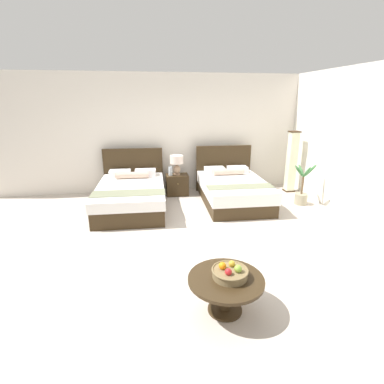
{
  "coord_description": "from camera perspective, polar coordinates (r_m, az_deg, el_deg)",
  "views": [
    {
      "loc": [
        -0.78,
        -4.35,
        2.23
      ],
      "look_at": [
        0.0,
        0.48,
        0.67
      ],
      "focal_mm": 27.32,
      "sensor_mm": 36.0,
      "label": 1
    }
  ],
  "objects": [
    {
      "name": "bed_near_corner",
      "position": [
        6.61,
        7.9,
        0.53
      ],
      "size": [
        1.42,
        2.11,
        1.13
      ],
      "color": "#362715",
      "rests_on": "ground"
    },
    {
      "name": "table_lamp",
      "position": [
        6.96,
        -3.01,
        5.86
      ],
      "size": [
        0.32,
        0.32,
        0.46
      ],
      "color": "tan",
      "rests_on": "nightstand"
    },
    {
      "name": "wall_back",
      "position": [
        7.37,
        -3.11,
        11.32
      ],
      "size": [
        9.85,
        0.12,
        2.82
      ],
      "primitive_type": "cube",
      "color": "white",
      "rests_on": "ground"
    },
    {
      "name": "fruit_bowl",
      "position": [
        3.24,
        7.42,
        -15.29
      ],
      "size": [
        0.39,
        0.39,
        0.16
      ],
      "color": "olive",
      "rests_on": "coffee_table"
    },
    {
      "name": "floor_lamp_corner",
      "position": [
        7.63,
        18.85,
        5.57
      ],
      "size": [
        0.24,
        0.24,
        1.5
      ],
      "color": "#342111",
      "rests_on": "ground"
    },
    {
      "name": "coffee_table",
      "position": [
        3.3,
        6.6,
        -17.61
      ],
      "size": [
        0.82,
        0.82,
        0.41
      ],
      "color": "#362715",
      "rests_on": "ground"
    },
    {
      "name": "vase",
      "position": [
        6.93,
        -4.23,
        4.11
      ],
      "size": [
        0.09,
        0.09,
        0.21
      ],
      "color": "#B5BDC5",
      "rests_on": "nightstand"
    },
    {
      "name": "nightstand",
      "position": [
        7.07,
        -2.92,
        1.44
      ],
      "size": [
        0.52,
        0.41,
        0.5
      ],
      "color": "#362715",
      "rests_on": "ground"
    },
    {
      "name": "bed_near_window",
      "position": [
        6.34,
        -11.73,
        -0.46
      ],
      "size": [
        1.45,
        2.23,
        1.11
      ],
      "color": "#362715",
      "rests_on": "ground"
    },
    {
      "name": "potted_palm",
      "position": [
        6.85,
        20.62,
        -0.09
      ],
      "size": [
        0.53,
        0.55,
        0.92
      ],
      "color": "gray",
      "rests_on": "ground"
    },
    {
      "name": "wall_side_right",
      "position": [
        6.2,
        30.27,
        7.76
      ],
      "size": [
        0.12,
        5.06,
        2.82
      ],
      "primitive_type": "cube",
      "color": "silver",
      "rests_on": "ground"
    },
    {
      "name": "ground_plane",
      "position": [
        4.95,
        0.86,
        -9.17
      ],
      "size": [
        9.85,
        9.46,
        0.02
      ],
      "primitive_type": "cube",
      "color": "beige"
    }
  ]
}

